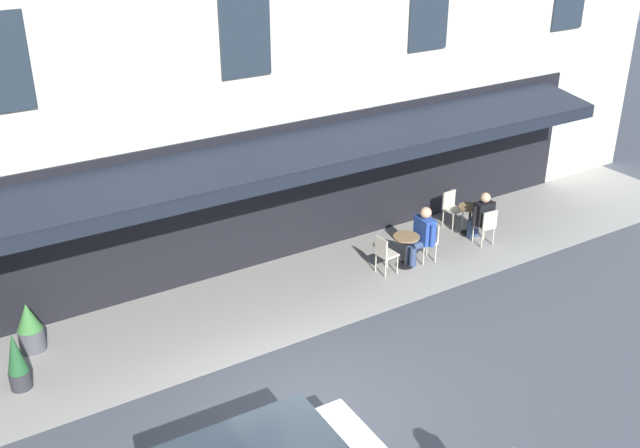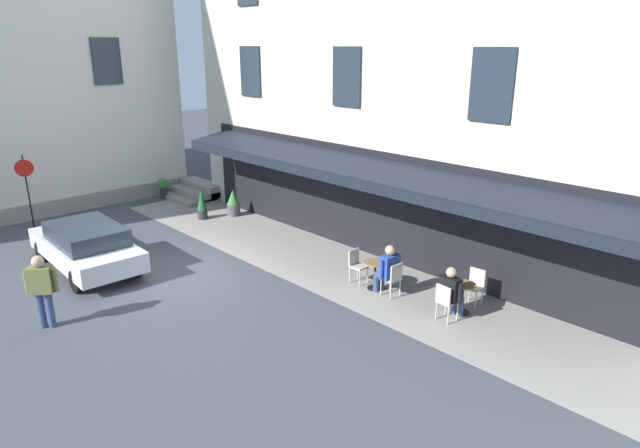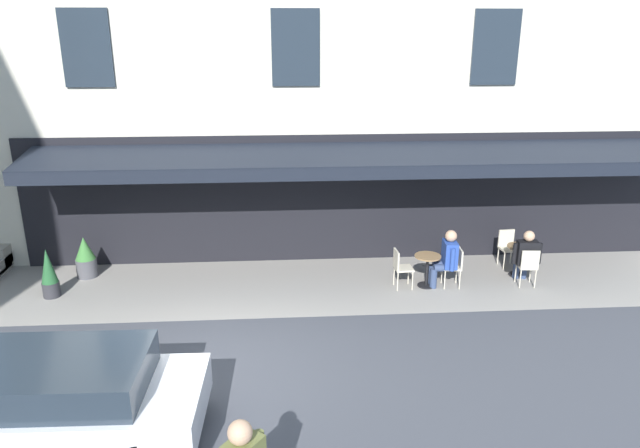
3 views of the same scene
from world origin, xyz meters
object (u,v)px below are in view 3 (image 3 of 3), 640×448
cafe_chair_cream_corner_right (507,245)px  parked_car_white (51,399)px  cafe_table_mid_terrace (427,266)px  potted_plant_entrance_right (49,274)px  cafe_chair_cream_kerbside (528,264)px  cafe_chair_cream_under_awning (455,264)px  cafe_table_near_entrance (519,256)px  seated_companion_in_black (526,255)px  potted_plant_entrance_left (86,258)px  seated_patron_in_blue (446,257)px  cafe_chair_cream_back_row (400,265)px

cafe_chair_cream_corner_right → parked_car_white: bearing=34.2°
cafe_table_mid_terrace → potted_plant_entrance_right: (8.36, -0.02, 0.05)m
cafe_chair_cream_kerbside → cafe_chair_cream_under_awning: (1.64, -0.13, 0.00)m
cafe_table_mid_terrace → potted_plant_entrance_right: size_ratio=0.67×
cafe_chair_cream_kerbside → potted_plant_entrance_right: bearing=-1.0°
cafe_table_near_entrance → seated_companion_in_black: seated_companion_in_black is taller
potted_plant_entrance_left → cafe_table_mid_terrace: bearing=172.2°
parked_car_white → cafe_table_mid_terrace: bearing=-143.1°
cafe_chair_cream_corner_right → seated_patron_in_blue: bearing=31.0°
cafe_chair_cream_back_row → cafe_table_near_entrance: bearing=-170.5°
potted_plant_entrance_right → seated_companion_in_black: bearing=-179.9°
cafe_chair_cream_kerbside → cafe_chair_cream_corner_right: (0.00, -1.26, 0.00)m
seated_companion_in_black → potted_plant_entrance_left: seated_companion_in_black is taller
seated_patron_in_blue → cafe_table_mid_terrace: bearing=-3.6°
cafe_table_near_entrance → potted_plant_entrance_right: 10.70m
cafe_chair_cream_corner_right → cafe_table_mid_terrace: size_ratio=1.21×
cafe_chair_cream_kerbside → potted_plant_entrance_right: 10.64m
cafe_chair_cream_corner_right → seated_companion_in_black: bearing=91.0°
cafe_chair_cream_back_row → seated_companion_in_black: size_ratio=0.70×
cafe_chair_cream_corner_right → parked_car_white: parked_car_white is taller
cafe_table_near_entrance → cafe_chair_cream_under_awning: bearing=16.4°
cafe_table_near_entrance → potted_plant_entrance_left: (10.24, -0.63, -0.01)m
cafe_chair_cream_kerbside → seated_companion_in_black: size_ratio=0.70×
cafe_chair_cream_under_awning → parked_car_white: size_ratio=0.21×
cafe_table_mid_terrace → seated_patron_in_blue: 0.47m
cafe_chair_cream_kerbside → potted_plant_entrance_left: potted_plant_entrance_left is taller
potted_plant_entrance_left → seated_patron_in_blue: bearing=172.4°
cafe_chair_cream_under_awning → potted_plant_entrance_left: potted_plant_entrance_left is taller
cafe_table_near_entrance → parked_car_white: parked_car_white is taller
cafe_chair_cream_under_awning → potted_plant_entrance_left: 8.63m
cafe_chair_cream_under_awning → cafe_table_near_entrance: bearing=-163.6°
cafe_table_near_entrance → cafe_chair_cream_back_row: (2.95, 0.49, 0.06)m
cafe_chair_cream_corner_right → parked_car_white: size_ratio=0.21×
cafe_chair_cream_under_awning → potted_plant_entrance_right: bearing=-0.4°
cafe_table_near_entrance → cafe_chair_cream_under_awning: size_ratio=0.82×
cafe_table_near_entrance → cafe_chair_cream_corner_right: size_ratio=0.82×
cafe_chair_cream_back_row → seated_patron_in_blue: bearing=-179.4°
cafe_chair_cream_back_row → potted_plant_entrance_right: bearing=-0.4°
cafe_chair_cream_kerbside → cafe_table_mid_terrace: (2.27, -0.17, -0.06)m
cafe_chair_cream_under_awning → parked_car_white: (7.16, 4.85, 0.16)m
cafe_table_near_entrance → cafe_chair_cream_under_awning: cafe_chair_cream_under_awning is taller
cafe_chair_cream_back_row → parked_car_white: size_ratio=0.21×
seated_patron_in_blue → potted_plant_entrance_right: 8.78m
cafe_chair_cream_back_row → seated_patron_in_blue: size_ratio=0.67×
potted_plant_entrance_right → parked_car_white: 5.24m
seated_patron_in_blue → potted_plant_entrance_left: seated_patron_in_blue is taller
seated_companion_in_black → potted_plant_entrance_left: (10.21, -1.05, -0.21)m
seated_patron_in_blue → cafe_table_near_entrance: bearing=-165.8°
seated_patron_in_blue → cafe_chair_cream_corner_right: bearing=-149.0°
potted_plant_entrance_left → cafe_chair_cream_under_awning: bearing=172.5°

